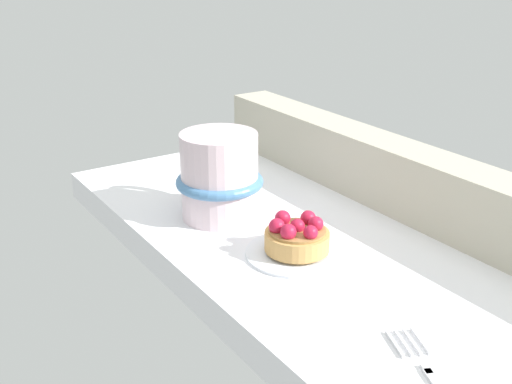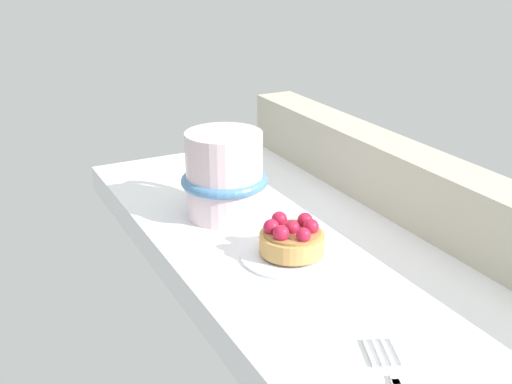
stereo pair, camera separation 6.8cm
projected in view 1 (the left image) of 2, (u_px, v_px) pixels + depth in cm
name	position (u px, v px, depth cm)	size (l,w,h in cm)	color
ground_plane	(316.00, 251.00, 69.56)	(68.76, 31.95, 3.48)	white
window_rail_back	(406.00, 180.00, 74.14)	(67.38, 5.80, 7.79)	#B2AD99
dessert_plate	(297.00, 252.00, 64.89)	(10.60, 10.60, 0.61)	silver
raspberry_tart	(297.00, 236.00, 64.24)	(6.65, 6.65, 3.56)	tan
coffee_mug	(218.00, 176.00, 72.33)	(13.78, 10.08, 10.04)	silver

